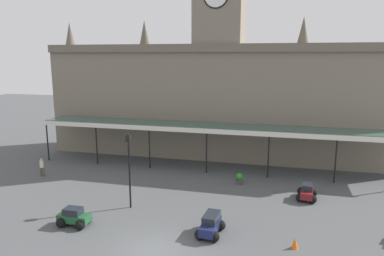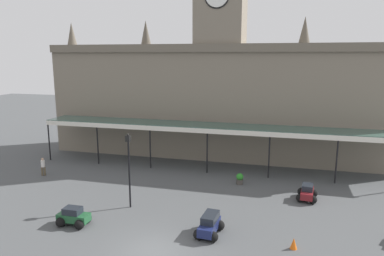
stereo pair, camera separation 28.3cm
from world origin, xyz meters
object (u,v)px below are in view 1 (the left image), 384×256
Objects in this scene: car_navy_estate at (211,226)px; victorian_lamppost at (129,163)px; car_maroon_sedan at (307,193)px; pedestrian_near_entrance at (42,166)px; car_green_sedan at (74,218)px; planter_near_kerb at (239,179)px; traffic_cone at (295,243)px.

victorian_lamppost is at bearing 158.47° from car_navy_estate.
pedestrian_near_entrance reaches higher than car_maroon_sedan.
car_green_sedan reaches higher than planter_near_kerb.
pedestrian_near_entrance is at bearing -172.66° from planter_near_kerb.
victorian_lamppost reaches higher than traffic_cone.
car_navy_estate is 5.00m from traffic_cone.
pedestrian_near_entrance is at bearing 157.20° from victorian_lamppost.
victorian_lamppost is 8.31× the size of traffic_cone.
car_green_sedan is 13.93m from planter_near_kerb.
traffic_cone is at bearing -98.11° from car_maroon_sedan.
car_maroon_sedan is 3.24× the size of traffic_cone.
victorian_lamppost reaches higher than pedestrian_near_entrance.
car_navy_estate is at bearing -21.53° from victorian_lamppost.
victorian_lamppost reaches higher than car_green_sedan.
car_maroon_sedan is at bearing 0.57° from pedestrian_near_entrance.
victorian_lamppost is at bearing -136.38° from planter_near_kerb.
traffic_cone is 0.68× the size of planter_near_kerb.
car_navy_estate is 9.42m from car_maroon_sedan.
car_green_sedan is at bearing -132.72° from planter_near_kerb.
pedestrian_near_entrance reaches higher than traffic_cone.
planter_near_kerb is (17.67, 2.27, -0.42)m from pedestrian_near_entrance.
car_green_sedan reaches higher than traffic_cone.
pedestrian_near_entrance is at bearing 157.68° from car_navy_estate.
car_navy_estate is 3.52× the size of traffic_cone.
car_navy_estate is 2.41× the size of planter_near_kerb.
traffic_cone is 10.60m from planter_near_kerb.
car_navy_estate is at bearing 6.41° from car_green_sedan.
victorian_lamppost is at bearing -159.37° from car_maroon_sedan.
victorian_lamppost reaches higher than car_navy_estate.
car_green_sedan is 0.38× the size of victorian_lamppost.
car_navy_estate is 9.28m from planter_near_kerb.
pedestrian_near_entrance is (-8.21, 7.96, 0.41)m from car_green_sedan.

